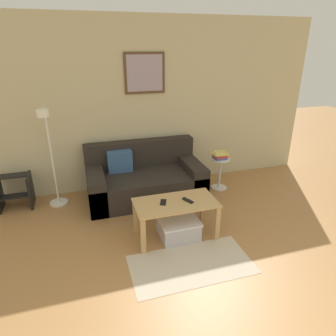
# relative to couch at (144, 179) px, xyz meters

# --- Properties ---
(wall_back) EXTENTS (5.60, 0.09, 2.55)m
(wall_back) POSITION_rel_couch_xyz_m (0.12, 0.47, 1.01)
(wall_back) COLOR #C6BC93
(wall_back) RESTS_ON ground_plane
(area_rug) EXTENTS (1.28, 0.66, 0.01)m
(area_rug) POSITION_rel_couch_xyz_m (0.12, -1.67, -0.27)
(area_rug) COLOR #C1B299
(area_rug) RESTS_ON ground_plane
(couch) EXTENTS (1.69, 0.90, 0.79)m
(couch) POSITION_rel_couch_xyz_m (0.00, 0.00, 0.00)
(couch) COLOR #28231E
(couch) RESTS_ON ground_plane
(coffee_table) EXTENTS (0.96, 0.50, 0.46)m
(coffee_table) POSITION_rel_couch_xyz_m (0.12, -1.12, 0.10)
(coffee_table) COLOR tan
(coffee_table) RESTS_ON ground_plane
(storage_bin) EXTENTS (0.47, 0.41, 0.23)m
(storage_bin) POSITION_rel_couch_xyz_m (0.15, -1.15, -0.15)
(storage_bin) COLOR #B2B2B7
(storage_bin) RESTS_ON ground_plane
(floor_lamp) EXTENTS (0.26, 0.44, 1.42)m
(floor_lamp) POSITION_rel_couch_xyz_m (-1.26, 0.01, 0.57)
(floor_lamp) COLOR white
(floor_lamp) RESTS_ON ground_plane
(side_table) EXTENTS (0.29, 0.29, 0.50)m
(side_table) POSITION_rel_couch_xyz_m (1.20, -0.10, 0.03)
(side_table) COLOR silver
(side_table) RESTS_ON ground_plane
(book_stack) EXTENTS (0.27, 0.21, 0.11)m
(book_stack) POSITION_rel_couch_xyz_m (1.19, -0.08, 0.29)
(book_stack) COLOR #335199
(book_stack) RESTS_ON side_table
(remote_control) EXTENTS (0.10, 0.15, 0.02)m
(remote_control) POSITION_rel_couch_xyz_m (0.27, -1.14, 0.20)
(remote_control) COLOR black
(remote_control) RESTS_ON coffee_table
(cell_phone) EXTENTS (0.11, 0.15, 0.01)m
(cell_phone) POSITION_rel_couch_xyz_m (-0.02, -1.09, 0.19)
(cell_phone) COLOR black
(cell_phone) RESTS_ON coffee_table
(step_stool) EXTENTS (0.44, 0.36, 0.47)m
(step_stool) POSITION_rel_couch_xyz_m (-1.81, 0.19, -0.02)
(step_stool) COLOR black
(step_stool) RESTS_ON ground_plane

